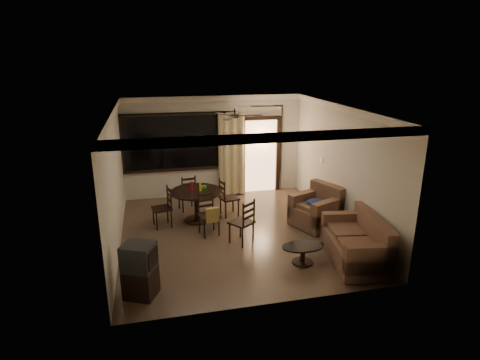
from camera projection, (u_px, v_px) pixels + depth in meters
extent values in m
plane|color=#7F6651|center=(235.00, 233.00, 9.06)|extent=(5.50, 5.50, 0.00)
plane|color=beige|center=(214.00, 146.00, 11.19)|extent=(5.00, 0.00, 5.00)
plane|color=beige|center=(273.00, 224.00, 6.08)|extent=(5.00, 0.00, 5.00)
plane|color=beige|center=(114.00, 182.00, 8.10)|extent=(0.00, 5.50, 5.50)
plane|color=beige|center=(341.00, 167.00, 9.18)|extent=(0.00, 5.50, 5.50)
plane|color=white|center=(235.00, 109.00, 8.22)|extent=(5.50, 5.50, 0.00)
cube|color=black|center=(174.00, 142.00, 10.88)|extent=(2.70, 0.04, 1.45)
cylinder|color=black|center=(177.00, 113.00, 10.57)|extent=(3.20, 0.03, 0.03)
cube|color=#FFC684|center=(261.00, 156.00, 11.55)|extent=(0.91, 0.03, 2.08)
cube|color=white|center=(322.00, 160.00, 10.18)|extent=(0.02, 0.18, 0.12)
cylinder|color=black|center=(235.00, 111.00, 8.24)|extent=(0.03, 0.03, 0.12)
cylinder|color=black|center=(235.00, 116.00, 8.26)|extent=(0.16, 0.16, 0.08)
cylinder|color=black|center=(196.00, 192.00, 9.53)|extent=(1.22, 1.22, 0.04)
cylinder|color=black|center=(197.00, 206.00, 9.64)|extent=(0.12, 0.12, 0.71)
cylinder|color=black|center=(197.00, 220.00, 9.75)|extent=(0.61, 0.61, 0.03)
cylinder|color=maroon|center=(191.00, 186.00, 9.49)|extent=(0.06, 0.06, 0.22)
cylinder|color=#BA9B13|center=(200.00, 187.00, 9.48)|extent=(0.06, 0.06, 0.18)
cube|color=#267523|center=(204.00, 187.00, 9.71)|extent=(0.14, 0.10, 0.05)
cube|color=black|center=(162.00, 208.00, 9.28)|extent=(0.49, 0.49, 0.04)
cube|color=black|center=(229.00, 198.00, 9.95)|extent=(0.49, 0.49, 0.04)
cube|color=black|center=(209.00, 216.00, 8.87)|extent=(0.49, 0.49, 0.04)
cube|color=#A18D45|center=(212.00, 215.00, 8.64)|extent=(0.29, 0.13, 0.32)
cube|color=black|center=(187.00, 193.00, 10.31)|extent=(0.49, 0.49, 0.04)
cube|color=black|center=(141.00, 282.00, 6.66)|extent=(0.63, 0.61, 0.50)
cube|color=black|center=(139.00, 257.00, 6.52)|extent=(0.63, 0.61, 0.45)
cube|color=black|center=(153.00, 258.00, 6.47)|extent=(0.17, 0.33, 0.30)
cube|color=#3F291D|center=(354.00, 250.00, 7.78)|extent=(1.17, 1.82, 0.42)
cube|color=#3F291D|center=(373.00, 233.00, 7.69)|extent=(0.49, 1.71, 0.69)
cube|color=#3F291D|center=(370.00, 259.00, 7.00)|extent=(0.92, 0.34, 0.53)
cube|color=#3F291D|center=(343.00, 224.00, 8.43)|extent=(0.92, 0.34, 0.53)
cube|color=#3F291D|center=(353.00, 239.00, 7.70)|extent=(0.87, 1.57, 0.13)
cube|color=#3F291D|center=(316.00, 216.00, 9.38)|extent=(1.23, 1.23, 0.44)
cube|color=#3F291D|center=(327.00, 198.00, 9.47)|extent=(0.57, 0.95, 0.72)
cube|color=#3F291D|center=(328.00, 212.00, 9.03)|extent=(0.94, 0.55, 0.55)
cube|color=#3F291D|center=(305.00, 203.00, 9.60)|extent=(0.94, 0.55, 0.55)
cube|color=#3F291D|center=(314.00, 206.00, 9.27)|extent=(0.89, 0.92, 0.13)
ellipsoid|color=#121C50|center=(315.00, 202.00, 9.24)|extent=(0.40, 0.33, 0.12)
ellipsoid|color=black|center=(303.00, 246.00, 7.67)|extent=(0.83, 0.50, 0.03)
cylinder|color=black|center=(303.00, 254.00, 7.73)|extent=(0.09, 0.09, 0.33)
cylinder|color=black|center=(302.00, 262.00, 7.78)|extent=(0.41, 0.41, 0.03)
cube|color=black|center=(241.00, 222.00, 8.47)|extent=(0.62, 0.62, 0.04)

